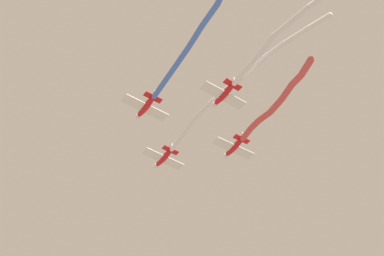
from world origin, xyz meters
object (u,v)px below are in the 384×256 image
at_px(airplane_right_wing, 234,148).
at_px(airplane_lead, 163,158).
at_px(airplane_slot, 224,95).
at_px(airplane_left_wing, 145,107).

bearing_deg(airplane_right_wing, airplane_lead, 47.54).
bearing_deg(airplane_slot, airplane_right_wing, -44.52).
xyz_separation_m(airplane_lead, airplane_slot, (15.07, -4.15, -0.20)).
bearing_deg(airplane_left_wing, airplane_right_wing, -89.66).
relative_size(airplane_lead, airplane_left_wing, 1.00).
distance_m(airplane_left_wing, airplane_slot, 11.05).
bearing_deg(airplane_right_wing, airplane_slot, 137.51).
bearing_deg(airplane_lead, airplane_right_wing, -134.76).
xyz_separation_m(airplane_lead, airplane_left_wing, (5.46, -9.61, -0.40)).
height_order(airplane_right_wing, airplane_slot, airplane_right_wing).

